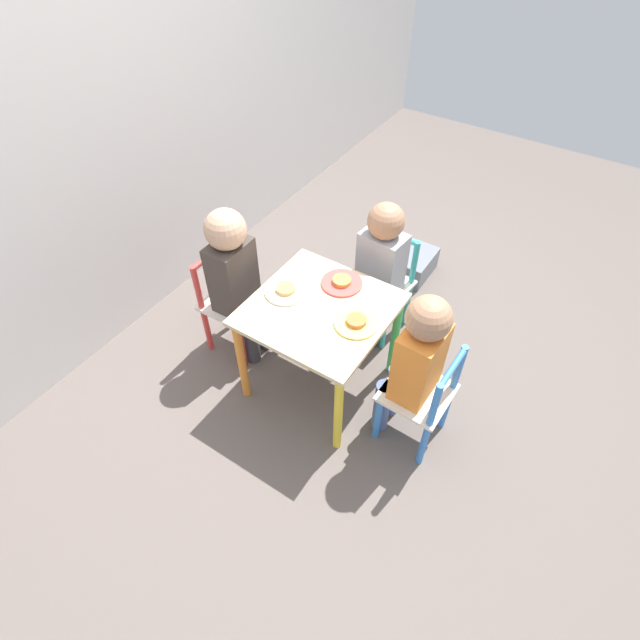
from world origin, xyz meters
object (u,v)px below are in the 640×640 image
Objects in this scene: plate_back at (286,290)px; storage_bin at (411,263)px; child_right at (379,262)px; chair_teal at (383,286)px; kids_table at (320,321)px; chair_red at (231,304)px; child_back at (235,272)px; plate_right at (342,282)px; plate_front at (356,322)px; chair_blue at (421,398)px; child_front at (415,359)px.

storage_bin is at bearing -10.39° from plate_back.
child_right is 0.65m from storage_bin.
kids_table is at bearing -90.00° from chair_teal.
child_back is (0.00, -0.06, 0.23)m from chair_red.
plate_front is at bearing -135.00° from plate_right.
plate_right is at bearing 45.00° from plate_front.
chair_teal is at bearing 90.00° from child_right.
chair_red reaches higher than plate_back.
child_right is 2.81× the size of storage_bin.
kids_table is at bearing 180.00° from plate_right.
child_back is (0.00, 0.94, 0.23)m from chair_blue.
child_right is at bearing -5.92° from kids_table.
plate_front is 0.98× the size of plate_back.
plate_right is at bearing -93.77° from child_right.
chair_teal is at bearing -137.02° from chair_blue.
child_front is 1.14m from storage_bin.
child_right is 4.23× the size of plate_right.
chair_teal is at bearing -174.38° from storage_bin.
chair_blue reaches higher than plate_front.
plate_front is 0.66× the size of storage_bin.
chair_teal is 0.67m from child_front.
storage_bin is at bearing -151.39° from chair_blue.
child_back is at bearing 91.28° from plate_front.
chair_red is 3.00× the size of plate_front.
child_back is (0.00, 0.88, 0.02)m from child_front.
plate_right is 0.90m from storage_bin.
chair_red is 0.41m from plate_back.
chair_teal is at bearing -24.15° from plate_back.
plate_front is at bearing -90.98° from chair_blue.
plate_front is at bearing -90.00° from plate_back.
chair_blue and chair_teal have the same top height.
child_right is at bearing 16.12° from plate_front.
plate_back is (-0.43, 0.22, 0.05)m from child_right.
chair_teal is at bearing -5.92° from kids_table.
chair_blue is 2.94× the size of plate_back.
child_front reaches higher than plate_right.
kids_table is 0.72× the size of child_front.
child_right is (0.45, -0.54, 0.19)m from chair_red.
kids_table is at bearing -90.00° from child_right.
kids_table is 0.44m from child_right.
plate_back is 1.02× the size of plate_right.
child_right is at bearing -48.97° from child_back.
plate_right is at bearing -111.04° from child_front.
child_right is at bearing -26.40° from plate_back.
plate_front is at bearing -67.96° from child_right.
chair_teal reaches higher than storage_bin.
chair_teal is (0.51, 0.45, 0.00)m from chair_blue.
chair_teal is 0.59m from plate_back.
child_back is at bearing -88.28° from chair_blue.
child_front is at bearing -156.11° from storage_bin.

